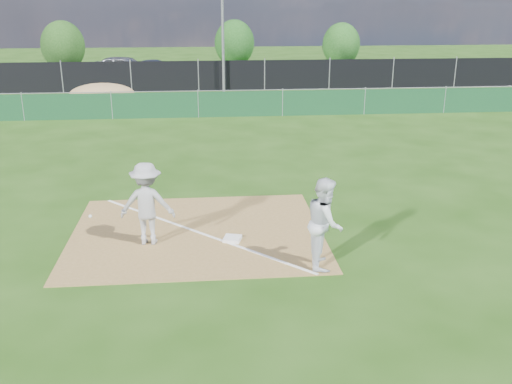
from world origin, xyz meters
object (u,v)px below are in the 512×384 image
Objects in this scene: first_base at (232,239)px; tree_mid at (234,43)px; car_right at (254,69)px; runner at (325,223)px; tree_left at (63,46)px; play_at_first at (147,204)px; car_left at (125,68)px; tree_right at (341,45)px; light_pole at (223,22)px; car_mid at (157,72)px.

first_base is 34.43m from tree_mid.
car_right is (3.01, 27.85, 0.57)m from first_base.
tree_left is at bearing 28.39° from runner.
car_right is at bearing 79.93° from play_at_first.
tree_mid is at bearing 7.64° from tree_left.
car_left is at bearing 101.86° from first_base.
play_at_first is 0.56× the size of tree_right.
car_left is at bearing 139.41° from light_pole.
runner reaches higher than car_mid.
play_at_first is at bearing -96.68° from light_pole.
car_right is (8.87, -0.02, -0.20)m from car_left.
car_mid is at bearing -125.31° from tree_mid.
runner reaches higher than car_left.
light_pole is 9.17m from car_left.
tree_right is (16.32, 5.63, 0.98)m from car_left.
car_right is (6.61, 1.46, -0.09)m from car_mid.
car_left reaches higher than first_base.
car_left is at bearing 22.62° from runner.
car_right is at bearing -69.65° from car_left.
play_at_first is 35.67m from tree_right.
runner is (1.18, -23.70, -3.03)m from light_pole.
first_base is 0.20× the size of runner.
tree_mid is (12.91, 1.73, -0.02)m from tree_left.
tree_right is at bearing -50.49° from car_left.
runner is 30.29m from car_left.
runner is at bearing 155.91° from car_right.
car_mid reaches higher than car_right.
car_right is (2.34, 5.58, -3.37)m from light_pole.
runner is 0.51× the size of tree_left.
runner is at bearing -103.84° from tree_right.
car_mid is at bearing 136.05° from light_pole.
tree_left is at bearing 67.23° from car_left.
car_right is (1.15, 29.27, -0.34)m from runner.
play_at_first reaches higher than car_left.
first_base is 0.08× the size of car_left.
car_left is 10.25m from tree_mid.
tree_left is at bearing -172.36° from tree_mid.
light_pole is 22.57m from play_at_first.
tree_right reaches higher than car_right.
tree_right is at bearing 2.42° from tree_left.
tree_right is at bearing -5.97° from runner.
first_base is at bearing -71.54° from tree_left.
first_base is 2.52m from runner.
tree_right is at bearing 69.68° from play_at_first.
first_base is at bearing -161.40° from car_mid.
first_base is at bearing 60.42° from runner.
car_right is at bearing 67.26° from light_pole.
car_left is (-6.53, 5.60, -3.17)m from light_pole.
car_mid is at bearing 80.62° from car_right.
tree_left is (-11.55, 10.32, -2.05)m from light_pole.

